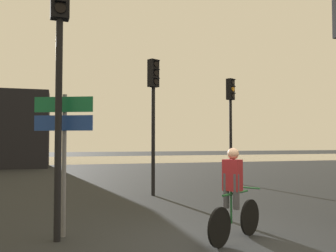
% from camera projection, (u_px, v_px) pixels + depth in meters
% --- Properties ---
extents(ground_plane, '(120.00, 120.00, 0.00)m').
position_uv_depth(ground_plane, '(226.00, 247.00, 6.15)').
color(ground_plane, black).
extents(water_strip, '(80.00, 16.00, 0.01)m').
position_uv_depth(water_strip, '(85.00, 160.00, 36.39)').
color(water_strip, '#9E937F').
rests_on(water_strip, ground).
extents(traffic_light_far_right, '(0.40, 0.42, 4.42)m').
position_uv_depth(traffic_light_far_right, '(231.00, 110.00, 15.87)').
color(traffic_light_far_right, black).
rests_on(traffic_light_far_right, ground).
extents(traffic_light_near_left, '(0.33, 0.35, 4.81)m').
position_uv_depth(traffic_light_near_left, '(59.00, 52.00, 6.61)').
color(traffic_light_near_left, black).
rests_on(traffic_light_near_left, ground).
extents(traffic_light_center, '(0.40, 0.42, 4.42)m').
position_uv_depth(traffic_light_center, '(153.00, 101.00, 12.17)').
color(traffic_light_center, black).
rests_on(traffic_light_center, ground).
extents(direction_sign_post, '(1.03, 0.45, 2.60)m').
position_uv_depth(direction_sign_post, '(64.00, 138.00, 6.83)').
color(direction_sign_post, slate).
rests_on(direction_sign_post, ground).
extents(cyclist, '(1.45, 0.98, 1.62)m').
position_uv_depth(cyclist, '(234.00, 194.00, 6.48)').
color(cyclist, black).
rests_on(cyclist, ground).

